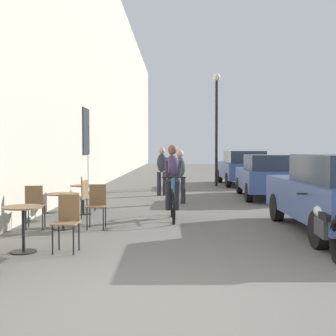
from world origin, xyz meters
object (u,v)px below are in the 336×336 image
cafe_chair_far_toward_wall (81,196)px  pedestrian_mid (162,168)px  cyclist_on_bicycle (173,184)px  cafe_chair_mid_toward_wall (35,204)px  cafe_table_far (83,193)px  pedestrian_far (171,167)px  street_lamp (217,115)px  cafe_table_near (23,219)px  cafe_chair_far_toward_street (86,191)px  cafe_chair_near_toward_wall (67,219)px  cafe_table_mid (63,203)px  parked_car_second (267,176)px  parked_motorcycle (325,226)px  cafe_chair_mid_toward_street (97,203)px  parked_car_third (242,167)px  pedestrian_near (180,173)px

cafe_chair_far_toward_wall → pedestrian_mid: size_ratio=0.53×
cyclist_on_bicycle → pedestrian_mid: size_ratio=1.05×
cafe_chair_mid_toward_wall → cafe_table_far: cafe_chair_mid_toward_wall is taller
pedestrian_far → street_lamp: 3.47m
cafe_table_near → cafe_table_far: same height
cafe_chair_mid_toward_wall → pedestrian_far: pedestrian_far is taller
pedestrian_mid → cafe_chair_mid_toward_wall: bearing=-109.3°
cafe_chair_far_toward_street → pedestrian_far: size_ratio=0.56×
cafe_chair_near_toward_wall → cafe_chair_far_toward_street: 4.76m
cafe_table_mid → parked_car_second: bearing=47.9°
parked_car_second → parked_motorcycle: 7.85m
cafe_table_far → street_lamp: (4.05, 8.56, 2.59)m
cafe_chair_mid_toward_street → parked_motorcycle: bearing=-27.3°
cafe_table_mid → cafe_chair_mid_toward_street: size_ratio=0.81×
cafe_chair_near_toward_wall → cafe_table_mid: size_ratio=1.24×
cafe_chair_mid_toward_wall → parked_motorcycle: bearing=-20.0°
cafe_table_near → parked_car_second: size_ratio=0.18×
cafe_chair_near_toward_wall → parked_car_second: 9.16m
cafe_chair_far_toward_street → pedestrian_mid: (1.88, 3.84, 0.43)m
cafe_chair_far_toward_street → pedestrian_far: 6.44m
cafe_table_near → parked_car_second: (5.39, 7.92, 0.22)m
cafe_chair_near_toward_wall → cafe_table_far: (-0.59, 4.02, 0.00)m
cafe_chair_far_toward_wall → cafe_chair_near_toward_wall: bearing=-81.4°
cafe_table_mid → pedestrian_mid: (1.78, 6.58, 0.42)m
cafe_table_far → parked_car_third: parked_car_third is taller
cafe_chair_near_toward_wall → pedestrian_far: (1.52, 10.76, 0.37)m
cafe_chair_far_toward_wall → pedestrian_mid: (1.73, 5.16, 0.43)m
cafe_table_mid → parked_car_second: size_ratio=0.18×
pedestrian_far → parked_car_second: bearing=-42.3°
cafe_chair_mid_toward_wall → pedestrian_near: 5.27m
parked_car_second → parked_motorcycle: bearing=-95.0°
cafe_table_near → cafe_chair_near_toward_wall: (0.67, 0.08, -0.00)m
cafe_chair_mid_toward_street → cyclist_on_bicycle: (1.53, 1.24, 0.29)m
parked_motorcycle → pedestrian_far: bearing=103.2°
cafe_chair_mid_toward_street → cafe_chair_far_toward_street: same height
cafe_chair_near_toward_wall → cafe_chair_mid_toward_wall: size_ratio=1.00×
cafe_chair_far_toward_street → pedestrian_near: 2.95m
pedestrian_near → parked_car_second: bearing=28.6°
cafe_chair_far_toward_wall → cyclist_on_bicycle: bearing=-2.6°
cafe_table_mid → pedestrian_mid: size_ratio=0.43×
parked_car_second → cafe_table_near: bearing=-124.3°
cafe_table_far → parked_car_second: parked_car_second is taller
cafe_chair_mid_toward_wall → parked_car_second: 8.34m
cafe_chair_near_toward_wall → parked_car_second: size_ratio=0.22×
cafe_chair_mid_toward_street → cyclist_on_bicycle: bearing=39.2°
cafe_chair_mid_toward_wall → parked_car_second: size_ratio=0.22×
cafe_chair_far_toward_street → pedestrian_mid: pedestrian_mid is taller
cafe_table_mid → parked_car_third: parked_car_third is taller
cafe_table_far → pedestrian_far: 7.06m
cafe_chair_mid_toward_wall → cafe_chair_far_toward_street: same height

